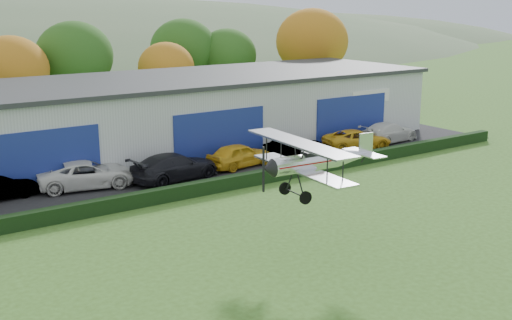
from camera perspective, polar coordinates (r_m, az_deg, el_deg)
ground at (r=23.84m, az=14.47°, el=-12.82°), size 300.00×300.00×0.00m
apron at (r=41.12m, az=-4.95°, el=-0.85°), size 48.00×9.00×0.05m
hedge at (r=37.05m, az=-1.30°, el=-1.88°), size 46.00×0.60×0.80m
hangar at (r=47.50m, az=-7.07°, el=4.38°), size 40.60×12.60×5.30m
tree_belt at (r=57.19m, az=-16.83°, el=8.52°), size 75.70×13.22×10.12m
car_2 at (r=38.01m, az=-15.10°, el=-1.28°), size 6.11×3.75×1.58m
car_3 at (r=38.59m, az=-7.43°, el=-0.60°), size 6.01×3.10×1.67m
car_4 at (r=41.32m, az=-1.53°, el=0.45°), size 4.90×2.52×1.59m
car_5 at (r=43.57m, az=3.83°, el=1.11°), size 4.89×2.37×1.55m
car_6 at (r=47.09m, az=9.22°, el=1.87°), size 5.56×3.62×1.42m
car_7 at (r=49.88m, az=12.03°, el=2.50°), size 5.54×2.77×1.54m
biplane at (r=26.39m, az=5.43°, el=0.04°), size 5.69×6.52×2.44m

